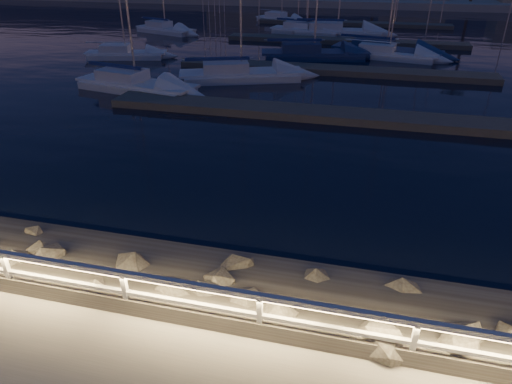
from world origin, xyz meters
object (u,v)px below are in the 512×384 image
sailboat_e (124,53)px  sailboat_m (280,18)px  guard_rail (209,297)px  sailboat_k (335,31)px  sailboat_b (134,83)px  sailboat_g (386,53)px  sailboat_f (238,73)px  sailboat_l (384,50)px  sailboat_n (305,30)px  sailboat_i (164,29)px  sailboat_j (311,53)px

sailboat_e → sailboat_m: (8.09, 23.63, 0.01)m
guard_rail → sailboat_k: 42.28m
sailboat_b → sailboat_g: sailboat_b is taller
sailboat_m → sailboat_e: bearing=-86.1°
guard_rail → sailboat_f: bearing=104.5°
sailboat_f → sailboat_l: 14.41m
sailboat_n → sailboat_f: bearing=-81.3°
sailboat_m → sailboat_l: bearing=-32.2°
sailboat_b → guard_rail: bearing=-46.8°
sailboat_e → sailboat_n: (12.30, 15.45, 0.02)m
sailboat_i → sailboat_e: bearing=-60.5°
sailboat_i → sailboat_l: bearing=4.5°
guard_rail → sailboat_e: sailboat_e is taller
sailboat_g → sailboat_i: (-22.54, 7.52, 0.02)m
sailboat_l → sailboat_m: 21.07m
sailboat_j → sailboat_m: sailboat_j is taller
sailboat_e → sailboat_j: (14.60, 3.38, 0.05)m
sailboat_e → sailboat_g: sailboat_g is taller
sailboat_f → sailboat_l: (9.38, 10.93, -0.02)m
sailboat_f → sailboat_j: bearing=43.7°
sailboat_b → sailboat_l: size_ratio=0.91×
sailboat_i → sailboat_l: (22.32, -6.18, -0.00)m
sailboat_i → sailboat_n: size_ratio=0.93×
sailboat_m → sailboat_n: 9.20m
guard_rail → sailboat_l: size_ratio=2.97×
sailboat_i → sailboat_k: bearing=28.7°
sailboat_l → guard_rail: bearing=-82.4°
sailboat_l → sailboat_j: bearing=-138.0°
sailboat_k → guard_rail: bearing=-93.6°
sailboat_k → sailboat_l: 10.10m
sailboat_n → sailboat_l: bearing=-36.0°
sailboat_f → sailboat_i: size_ratio=1.17×
sailboat_j → sailboat_k: size_ratio=0.91×
sailboat_f → sailboat_i: (-12.94, 17.12, -0.02)m
sailboat_j → sailboat_l: sailboat_l is taller
sailboat_e → sailboat_g: 21.04m
sailboat_i → sailboat_n: bearing=31.2°
sailboat_f → sailboat_k: sailboat_k is taller
sailboat_f → sailboat_b: bearing=-165.3°
sailboat_e → sailboat_l: 21.19m
sailboat_l → sailboat_n: 12.02m
sailboat_f → sailboat_i: bearing=106.3°
sailboat_j → sailboat_m: bearing=93.9°
sailboat_i → sailboat_n: sailboat_n is taller
sailboat_e → guard_rail: bearing=-73.0°
sailboat_j → sailboat_l: bearing=14.4°
sailboat_n → sailboat_j: bearing=-66.2°
guard_rail → sailboat_i: 43.77m
sailboat_f → sailboat_m: 28.31m
sailboat_e → sailboat_g: size_ratio=0.85×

